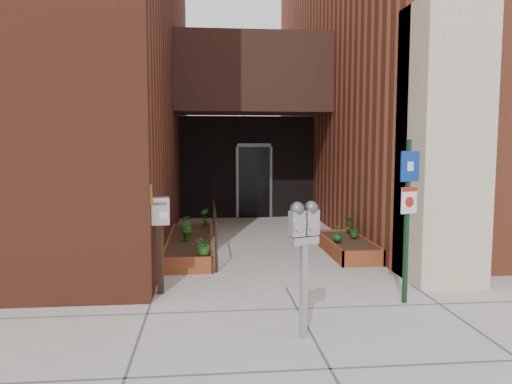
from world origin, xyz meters
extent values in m
plane|color=#9E9991|center=(0.00, 0.00, 0.00)|extent=(80.00, 80.00, 0.00)
cube|color=maroon|center=(-6.00, 6.70, 5.00)|extent=(8.00, 14.60, 10.00)
cube|color=#9A462D|center=(6.00, 7.15, 5.00)|extent=(8.00, 13.70, 10.00)
cube|color=tan|center=(2.55, 0.20, 2.20)|extent=(1.10, 1.20, 4.40)
cube|color=black|center=(0.00, 6.00, 4.00)|extent=(4.20, 2.00, 2.00)
cube|color=black|center=(0.00, 7.40, 1.50)|extent=(4.00, 0.30, 3.00)
cube|color=black|center=(0.20, 7.22, 1.05)|extent=(0.90, 0.06, 2.10)
cube|color=#B79338|center=(-1.99, -0.20, 1.50)|extent=(0.04, 0.30, 0.30)
cube|color=maroon|center=(-1.55, 0.92, 0.15)|extent=(0.90, 0.04, 0.30)
cube|color=maroon|center=(-1.55, 4.48, 0.15)|extent=(0.90, 0.04, 0.30)
cube|color=maroon|center=(-1.98, 2.70, 0.15)|extent=(0.04, 3.60, 0.30)
cube|color=maroon|center=(-1.12, 2.70, 0.15)|extent=(0.04, 3.60, 0.30)
cube|color=black|center=(-1.55, 2.70, 0.13)|extent=(0.82, 3.52, 0.26)
cube|color=maroon|center=(1.60, 1.12, 0.15)|extent=(0.80, 0.04, 0.30)
cube|color=maroon|center=(1.60, 3.28, 0.15)|extent=(0.80, 0.04, 0.30)
cube|color=maroon|center=(1.22, 2.20, 0.15)|extent=(0.04, 2.20, 0.30)
cube|color=maroon|center=(1.98, 2.20, 0.15)|extent=(0.04, 2.20, 0.30)
cube|color=black|center=(1.60, 2.20, 0.13)|extent=(0.72, 2.12, 0.26)
cylinder|color=black|center=(-1.05, 1.00, 0.45)|extent=(0.04, 0.04, 0.90)
cylinder|color=black|center=(-1.05, 4.30, 0.45)|extent=(0.04, 0.04, 0.90)
cylinder|color=black|center=(-1.05, 2.65, 0.88)|extent=(0.04, 3.30, 0.04)
cube|color=#A4A4A6|center=(-0.12, -1.99, 0.55)|extent=(0.09, 0.09, 1.10)
cube|color=#A4A4A6|center=(-0.12, -1.99, 1.14)|extent=(0.35, 0.24, 0.09)
cube|color=#A4A4A6|center=(-0.21, -2.03, 1.34)|extent=(0.19, 0.16, 0.29)
sphere|color=#59595B|center=(-0.21, -2.03, 1.50)|extent=(0.16, 0.16, 0.16)
cube|color=white|center=(-0.18, -2.08, 1.36)|extent=(0.09, 0.04, 0.05)
cube|color=#B21414|center=(-0.18, -2.08, 1.27)|extent=(0.09, 0.04, 0.03)
cube|color=#A4A4A6|center=(-0.03, -1.96, 1.34)|extent=(0.19, 0.16, 0.29)
sphere|color=#59595B|center=(-0.03, -1.96, 1.50)|extent=(0.16, 0.16, 0.16)
cube|color=white|center=(-0.01, -2.01, 1.36)|extent=(0.09, 0.04, 0.05)
cube|color=#B21414|center=(-0.01, -2.01, 1.27)|extent=(0.09, 0.04, 0.03)
cube|color=#123419|center=(1.54, -0.89, 1.14)|extent=(0.07, 0.07, 2.28)
cube|color=navy|center=(1.55, -0.92, 1.92)|extent=(0.30, 0.12, 0.41)
cube|color=white|center=(1.55, -0.93, 1.92)|extent=(0.10, 0.05, 0.12)
cube|color=white|center=(1.55, -0.92, 1.45)|extent=(0.25, 0.10, 0.36)
cube|color=#B21414|center=(1.55, -0.93, 1.60)|extent=(0.25, 0.10, 0.06)
cylinder|color=#B21414|center=(1.55, -0.93, 1.43)|extent=(0.14, 0.06, 0.15)
cube|color=black|center=(-1.90, -0.11, 0.52)|extent=(0.11, 0.11, 1.05)
cube|color=#B5B5B7|center=(-1.90, -0.11, 1.24)|extent=(0.31, 0.24, 0.40)
cube|color=#59595B|center=(-1.89, -0.21, 1.35)|extent=(0.21, 0.04, 0.04)
cube|color=white|center=(-1.89, -0.21, 1.19)|extent=(0.23, 0.04, 0.10)
imported|color=#235A19|center=(-1.26, 1.10, 0.49)|extent=(0.48, 0.48, 0.38)
imported|color=#285C1A|center=(-1.62, 2.51, 0.49)|extent=(0.30, 0.30, 0.39)
imported|color=#29621C|center=(-1.63, 3.20, 0.49)|extent=(0.28, 0.28, 0.38)
imported|color=#165017|center=(-1.25, 4.22, 0.50)|extent=(0.29, 0.29, 0.39)
imported|color=#175117|center=(1.35, 2.01, 0.46)|extent=(0.21, 0.21, 0.32)
imported|color=#215819|center=(1.85, 2.94, 0.48)|extent=(0.27, 0.27, 0.37)
imported|color=#1C5719|center=(1.80, 2.37, 0.45)|extent=(0.36, 0.36, 0.31)
camera|label=1|loc=(-1.21, -7.45, 2.25)|focal=35.00mm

